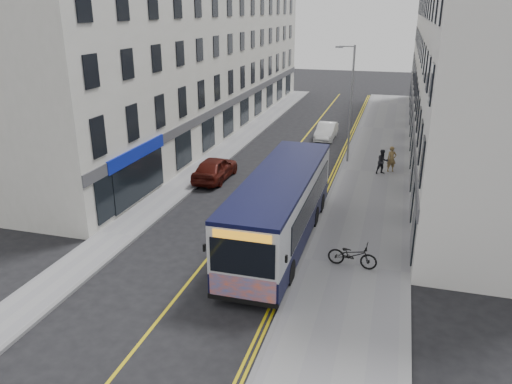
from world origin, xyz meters
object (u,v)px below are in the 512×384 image
Objects in this scene: pedestrian_far at (382,162)px; pedestrian_near at (392,159)px; bicycle at (352,255)px; city_bus at (281,206)px; car_white at (326,131)px; car_maroon at (215,168)px; streetlamp at (350,100)px.

pedestrian_near is at bearing 21.29° from pedestrian_far.
pedestrian_far is (0.58, 13.10, 0.27)m from bicycle.
city_bus is at bearing -137.99° from pedestrian_far.
pedestrian_near reaches higher than car_white.
car_white is 0.92× the size of car_maroon.
pedestrian_far is (-0.55, -0.66, -0.04)m from pedestrian_near.
city_bus is 12.25m from pedestrian_far.
pedestrian_near is at bearing 69.45° from city_bus.
car_white is (-4.90, 8.56, -0.25)m from pedestrian_far.
bicycle is at bearing 136.68° from car_maroon.
streetlamp is 10.36m from car_maroon.
pedestrian_near is (3.08, -1.60, -3.42)m from streetlamp.
bicycle is 0.50× the size of car_white.
pedestrian_far is 0.36× the size of car_maroon.
bicycle is (1.95, -15.36, -3.73)m from streetlamp.
car_maroon is at bearing -176.02° from pedestrian_near.
pedestrian_near is at bearing -54.57° from car_white.
pedestrian_far reaches higher than bicycle.
pedestrian_near is 0.41× the size of car_white.
bicycle is 1.27× the size of pedestrian_far.
bicycle is 13.30m from car_maroon.
pedestrian_near is at bearing -0.02° from bicycle.
city_bus is 9.89m from car_maroon.
pedestrian_far is 10.80m from car_maroon.
streetlamp is at bearing -68.57° from car_white.
car_white is (-5.45, 7.90, -0.29)m from pedestrian_near.
car_white is at bearing 92.51° from city_bus.
streetlamp reaches higher than car_white.
car_maroon is (-10.10, -3.81, -0.17)m from pedestrian_far.
streetlamp is at bearing -140.30° from car_maroon.
car_white is (-4.32, 21.67, 0.02)m from bicycle.
streetlamp is 4.84m from pedestrian_far.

